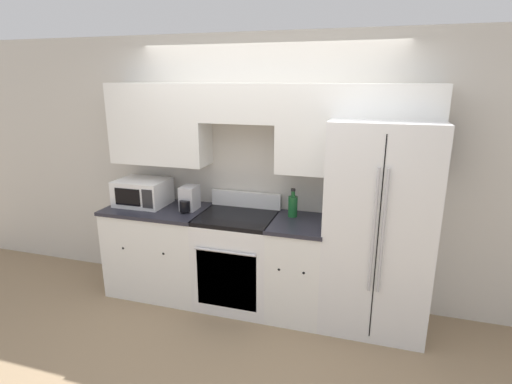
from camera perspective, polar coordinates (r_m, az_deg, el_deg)
ground_plane at (r=3.91m, az=-1.39°, el=-18.01°), size 12.00×12.00×0.00m
wall_back at (r=3.88m, az=1.36°, el=5.31°), size 8.00×0.39×2.60m
lower_cabinets_left at (r=4.33m, az=-13.55°, el=-7.96°), size 1.01×0.64×0.92m
lower_cabinets_right at (r=3.85m, az=5.99°, el=-10.71°), size 0.51×0.64×0.92m
oven_range at (r=3.99m, az=-2.69°, el=-9.58°), size 0.73×0.65×1.08m
refrigerator at (r=3.65m, az=17.01°, el=-4.83°), size 0.89×0.74×1.86m
microwave at (r=4.28m, az=-15.88°, el=-0.02°), size 0.51×0.41×0.26m
bottle at (r=3.78m, az=5.28°, el=-1.94°), size 0.09×0.09×0.27m
coffee_maker at (r=4.01m, az=-9.56°, el=-0.99°), size 0.15×0.26×0.24m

